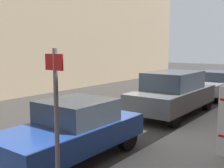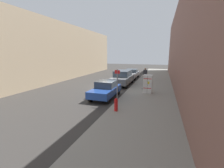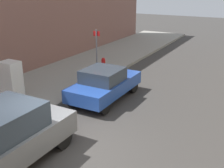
% 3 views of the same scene
% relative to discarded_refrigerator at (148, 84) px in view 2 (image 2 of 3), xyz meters
% --- Properties ---
extents(ground_plane, '(80.00, 80.00, 0.00)m').
position_rel_discarded_refrigerator_xyz_m(ground_plane, '(4.34, -1.96, -0.99)').
color(ground_plane, '#383533').
extents(sidewalk_slab, '(4.35, 44.00, 0.17)m').
position_rel_discarded_refrigerator_xyz_m(sidewalk_slab, '(-0.18, -1.96, -0.91)').
color(sidewalk_slab, gray).
rests_on(sidewalk_slab, ground).
extents(building_facade_near, '(1.60, 39.60, 9.13)m').
position_rel_discarded_refrigerator_xyz_m(building_facade_near, '(-3.15, -1.96, 3.57)').
color(building_facade_near, '#7F564C').
rests_on(building_facade_near, ground).
extents(building_facade_across, '(2.11, 37.40, 7.85)m').
position_rel_discarded_refrigerator_xyz_m(building_facade_across, '(12.67, -1.96, 2.93)').
color(building_facade_across, tan).
rests_on(building_facade_across, ground).
extents(discarded_refrigerator, '(0.77, 0.65, 1.65)m').
position_rel_discarded_refrigerator_xyz_m(discarded_refrigerator, '(0.00, 0.00, 0.00)').
color(discarded_refrigerator, white).
rests_on(discarded_refrigerator, sidewalk_slab).
extents(manhole_cover, '(0.70, 0.70, 0.02)m').
position_rel_discarded_refrigerator_xyz_m(manhole_cover, '(0.38, -1.51, -0.82)').
color(manhole_cover, '#47443F').
rests_on(manhole_cover, sidewalk_slab).
extents(street_sign_post, '(0.36, 0.07, 2.52)m').
position_rel_discarded_refrigerator_xyz_m(street_sign_post, '(1.65, 4.13, 0.59)').
color(street_sign_post, slate).
rests_on(street_sign_post, sidewalk_slab).
extents(fire_hydrant, '(0.22, 0.22, 0.83)m').
position_rel_discarded_refrigerator_xyz_m(fire_hydrant, '(1.41, 5.19, -0.40)').
color(fire_hydrant, red).
rests_on(fire_hydrant, sidewalk_slab).
extents(pedestrian_walking_far, '(0.50, 0.23, 1.74)m').
position_rel_discarded_refrigerator_xyz_m(pedestrian_walking_far, '(0.87, -5.76, 0.19)').
color(pedestrian_walking_far, '#2D5193').
rests_on(pedestrian_walking_far, sidewalk_slab).
extents(parked_sedan_silver, '(1.82, 4.50, 1.41)m').
position_rel_discarded_refrigerator_xyz_m(parked_sedan_silver, '(3.25, -8.81, -0.25)').
color(parked_sedan_silver, silver).
rests_on(parked_sedan_silver, ground).
extents(parked_suv_gray, '(1.92, 4.63, 1.75)m').
position_rel_discarded_refrigerator_xyz_m(parked_suv_gray, '(3.25, -3.52, -0.09)').
color(parked_suv_gray, slate).
rests_on(parked_suv_gray, ground).
extents(parked_hatchback_blue, '(1.72, 3.85, 1.44)m').
position_rel_discarded_refrigerator_xyz_m(parked_hatchback_blue, '(3.25, 2.18, -0.26)').
color(parked_hatchback_blue, '#23479E').
rests_on(parked_hatchback_blue, ground).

